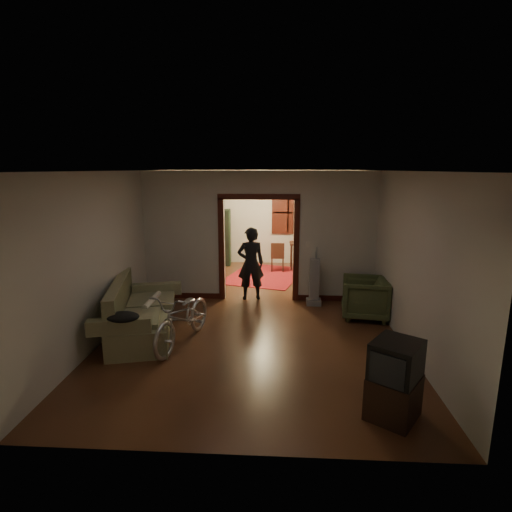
# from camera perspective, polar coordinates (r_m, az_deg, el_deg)

# --- Properties ---
(floor) EXTENTS (5.00, 8.50, 0.01)m
(floor) POSITION_cam_1_polar(r_m,az_deg,el_deg) (8.26, 0.12, -7.71)
(floor) COLOR #3A1E12
(floor) RESTS_ON ground
(ceiling) EXTENTS (5.00, 8.50, 0.01)m
(ceiling) POSITION_cam_1_polar(r_m,az_deg,el_deg) (7.76, 0.13, 12.10)
(ceiling) COLOR white
(ceiling) RESTS_ON floor
(wall_back) EXTENTS (5.00, 0.02, 2.80)m
(wall_back) POSITION_cam_1_polar(r_m,az_deg,el_deg) (12.09, 1.25, 5.54)
(wall_back) COLOR beige
(wall_back) RESTS_ON floor
(wall_left) EXTENTS (0.02, 8.50, 2.80)m
(wall_left) POSITION_cam_1_polar(r_m,az_deg,el_deg) (8.41, -17.15, 1.98)
(wall_left) COLOR beige
(wall_left) RESTS_ON floor
(wall_right) EXTENTS (0.02, 8.50, 2.80)m
(wall_right) POSITION_cam_1_polar(r_m,az_deg,el_deg) (8.15, 17.97, 1.61)
(wall_right) COLOR beige
(wall_right) RESTS_ON floor
(partition_wall) EXTENTS (5.00, 0.14, 2.80)m
(partition_wall) POSITION_cam_1_polar(r_m,az_deg,el_deg) (8.63, 0.40, 2.79)
(partition_wall) COLOR beige
(partition_wall) RESTS_ON floor
(door_casing) EXTENTS (1.74, 0.20, 2.32)m
(door_casing) POSITION_cam_1_polar(r_m,az_deg,el_deg) (8.68, 0.40, 0.84)
(door_casing) COLOR #3A130D
(door_casing) RESTS_ON floor
(far_window) EXTENTS (0.98, 0.06, 1.28)m
(far_window) POSITION_cam_1_polar(r_m,az_deg,el_deg) (12.03, 4.60, 6.19)
(far_window) COLOR black
(far_window) RESTS_ON wall_back
(chandelier) EXTENTS (0.24, 0.24, 0.24)m
(chandelier) POSITION_cam_1_polar(r_m,az_deg,el_deg) (10.27, 0.92, 9.65)
(chandelier) COLOR #FFE0A5
(chandelier) RESTS_ON ceiling
(light_switch) EXTENTS (0.08, 0.01, 0.12)m
(light_switch) POSITION_cam_1_polar(r_m,az_deg,el_deg) (8.59, 7.39, 1.63)
(light_switch) COLOR silver
(light_switch) RESTS_ON partition_wall
(sofa) EXTENTS (1.39, 2.22, 0.95)m
(sofa) POSITION_cam_1_polar(r_m,az_deg,el_deg) (7.20, -16.10, -7.28)
(sofa) COLOR #626543
(sofa) RESTS_ON floor
(rolled_paper) EXTENTS (0.10, 0.82, 0.10)m
(rolled_paper) POSITION_cam_1_polar(r_m,az_deg,el_deg) (7.42, -14.63, -6.15)
(rolled_paper) COLOR beige
(rolled_paper) RESTS_ON sofa
(jacket) EXTENTS (0.49, 0.37, 0.14)m
(jacket) POSITION_cam_1_polar(r_m,az_deg,el_deg) (6.32, -18.50, -8.25)
(jacket) COLOR black
(jacket) RESTS_ON sofa
(bicycle) EXTENTS (1.03, 1.86, 0.93)m
(bicycle) POSITION_cam_1_polar(r_m,az_deg,el_deg) (6.70, -10.33, -8.58)
(bicycle) COLOR silver
(bicycle) RESTS_ON floor
(armchair) EXTENTS (0.98, 0.96, 0.79)m
(armchair) POSITION_cam_1_polar(r_m,az_deg,el_deg) (8.04, 15.27, -5.77)
(armchair) COLOR #404D2B
(armchair) RESTS_ON floor
(tv_stand) EXTENTS (0.73, 0.75, 0.51)m
(tv_stand) POSITION_cam_1_polar(r_m,az_deg,el_deg) (5.14, 19.03, -18.51)
(tv_stand) COLOR black
(tv_stand) RESTS_ON floor
(crt_tv) EXTENTS (0.71, 0.73, 0.47)m
(crt_tv) POSITION_cam_1_polar(r_m,az_deg,el_deg) (4.93, 19.41, -13.99)
(crt_tv) COLOR black
(crt_tv) RESTS_ON tv_stand
(vacuum) EXTENTS (0.35, 0.31, 1.00)m
(vacuum) POSITION_cam_1_polar(r_m,az_deg,el_deg) (8.51, 8.32, -3.70)
(vacuum) COLOR gray
(vacuum) RESTS_ON floor
(person) EXTENTS (0.65, 0.50, 1.61)m
(person) POSITION_cam_1_polar(r_m,az_deg,el_deg) (8.73, -0.76, -1.09)
(person) COLOR black
(person) RESTS_ON floor
(oriental_rug) EXTENTS (2.34, 2.72, 0.02)m
(oriental_rug) POSITION_cam_1_polar(r_m,az_deg,el_deg) (10.81, 1.21, -2.79)
(oriental_rug) COLOR maroon
(oriental_rug) RESTS_ON floor
(locker) EXTENTS (0.85, 0.50, 1.66)m
(locker) POSITION_cam_1_polar(r_m,az_deg,el_deg) (11.99, -5.66, 2.68)
(locker) COLOR #1C2F1E
(locker) RESTS_ON floor
(globe) EXTENTS (0.28, 0.28, 0.28)m
(globe) POSITION_cam_1_polar(r_m,az_deg,el_deg) (11.86, -5.77, 7.97)
(globe) COLOR #1E5972
(globe) RESTS_ON locker
(desk) EXTENTS (1.06, 0.63, 0.76)m
(desk) POSITION_cam_1_polar(r_m,az_deg,el_deg) (11.55, 7.36, -0.01)
(desk) COLOR black
(desk) RESTS_ON floor
(desk_chair) EXTENTS (0.40, 0.40, 0.83)m
(desk_chair) POSITION_cam_1_polar(r_m,az_deg,el_deg) (11.24, 3.10, -0.08)
(desk_chair) COLOR black
(desk_chair) RESTS_ON floor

